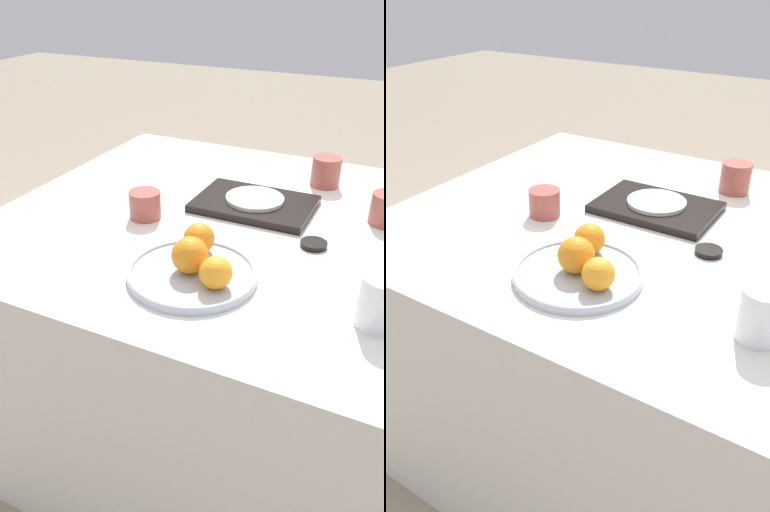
# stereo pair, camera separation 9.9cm
# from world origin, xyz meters

# --- Properties ---
(ground_plane) EXTENTS (12.00, 12.00, 0.00)m
(ground_plane) POSITION_xyz_m (0.00, 0.00, 0.00)
(ground_plane) COLOR gray
(table) EXTENTS (1.30, 1.06, 0.73)m
(table) POSITION_xyz_m (0.00, 0.00, 0.37)
(table) COLOR silver
(table) RESTS_ON ground_plane
(fruit_platter) EXTENTS (0.27, 0.27, 0.02)m
(fruit_platter) POSITION_xyz_m (-0.05, -0.30, 0.74)
(fruit_platter) COLOR #B2BCC6
(fruit_platter) RESTS_ON table
(orange_0) EXTENTS (0.07, 0.07, 0.07)m
(orange_0) POSITION_xyz_m (-0.07, -0.22, 0.78)
(orange_0) COLOR orange
(orange_0) RESTS_ON fruit_platter
(orange_1) EXTENTS (0.08, 0.08, 0.08)m
(orange_1) POSITION_xyz_m (-0.05, -0.30, 0.78)
(orange_1) COLOR orange
(orange_1) RESTS_ON fruit_platter
(orange_2) EXTENTS (0.06, 0.06, 0.06)m
(orange_2) POSITION_xyz_m (0.02, -0.33, 0.78)
(orange_2) COLOR orange
(orange_2) RESTS_ON fruit_platter
(water_glass) EXTENTS (0.07, 0.07, 0.10)m
(water_glass) POSITION_xyz_m (0.31, -0.30, 0.78)
(water_glass) COLOR silver
(water_glass) RESTS_ON table
(serving_tray) EXTENTS (0.30, 0.21, 0.02)m
(serving_tray) POSITION_xyz_m (-0.05, 0.08, 0.74)
(serving_tray) COLOR black
(serving_tray) RESTS_ON table
(side_plate) EXTENTS (0.15, 0.15, 0.01)m
(side_plate) POSITION_xyz_m (-0.05, 0.08, 0.76)
(side_plate) COLOR silver
(side_plate) RESTS_ON serving_tray
(cup_0) EXTENTS (0.08, 0.08, 0.08)m
(cup_0) POSITION_xyz_m (0.08, 0.31, 0.78)
(cup_0) COLOR #9E4C42
(cup_0) RESTS_ON table
(cup_3) EXTENTS (0.08, 0.08, 0.07)m
(cup_3) POSITION_xyz_m (-0.28, -0.09, 0.77)
(cup_3) COLOR #9E4C42
(cup_3) RESTS_ON table
(soy_dish) EXTENTS (0.06, 0.06, 0.01)m
(soy_dish) POSITION_xyz_m (0.14, -0.06, 0.74)
(soy_dish) COLOR black
(soy_dish) RESTS_ON table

